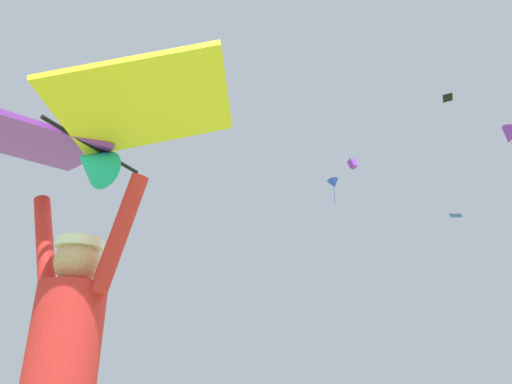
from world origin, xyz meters
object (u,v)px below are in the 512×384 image
at_px(kite_flyer_person, 60,378).
at_px(distant_kite_blue_mid_left, 334,184).
at_px(distant_kite_blue_mid_right, 456,215).
at_px(held_stunt_kite, 85,134).
at_px(distant_kite_purple_far_center, 510,136).
at_px(distant_kite_black_high_right, 447,98).
at_px(distant_kite_purple_low_right, 352,164).

bearing_deg(kite_flyer_person, distant_kite_blue_mid_left, 111.22).
height_order(distant_kite_blue_mid_left, distant_kite_blue_mid_right, distant_kite_blue_mid_left).
bearing_deg(held_stunt_kite, distant_kite_blue_mid_left, 111.19).
relative_size(distant_kite_purple_far_center, distant_kite_black_high_right, 5.51).
relative_size(kite_flyer_person, distant_kite_blue_mid_left, 0.93).
height_order(kite_flyer_person, held_stunt_kite, held_stunt_kite).
bearing_deg(distant_kite_blue_mid_right, distant_kite_black_high_right, -76.13).
relative_size(kite_flyer_person, held_stunt_kite, 0.98).
height_order(kite_flyer_person, distant_kite_purple_low_right, distant_kite_purple_low_right).
bearing_deg(distant_kite_purple_far_center, distant_kite_blue_mid_right, -120.04).
distance_m(distant_kite_purple_far_center, distant_kite_black_high_right, 12.40).
relative_size(distant_kite_blue_mid_left, distant_kite_black_high_right, 3.61).
distance_m(kite_flyer_person, distant_kite_purple_far_center, 33.40).
bearing_deg(distant_kite_blue_mid_right, distant_kite_blue_mid_left, 148.61).
relative_size(distant_kite_blue_mid_left, distant_kite_purple_far_center, 0.66).
height_order(kite_flyer_person, distant_kite_blue_mid_right, distant_kite_blue_mid_right).
relative_size(held_stunt_kite, distant_kite_purple_low_right, 2.12).
distance_m(distant_kite_blue_mid_right, distant_kite_purple_low_right, 14.73).
bearing_deg(distant_kite_blue_mid_left, distant_kite_blue_mid_right, -31.39).
relative_size(kite_flyer_person, distant_kite_purple_far_center, 0.61).
bearing_deg(kite_flyer_person, distant_kite_black_high_right, 92.02).
bearing_deg(kite_flyer_person, distant_kite_purple_low_right, 108.58).
bearing_deg(held_stunt_kite, distant_kite_purple_low_right, 108.55).
height_order(held_stunt_kite, distant_kite_blue_mid_right, distant_kite_blue_mid_right).
bearing_deg(held_stunt_kite, distant_kite_purple_far_center, 88.16).
distance_m(held_stunt_kite, distant_kite_purple_low_right, 37.82).
bearing_deg(distant_kite_blue_mid_left, held_stunt_kite, -68.81).
bearing_deg(distant_kite_purple_low_right, distant_kite_blue_mid_right, -42.94).
height_order(distant_kite_blue_mid_left, distant_kite_purple_low_right, distant_kite_purple_low_right).
distance_m(kite_flyer_person, distant_kite_purple_low_right, 38.31).
height_order(distant_kite_blue_mid_right, distant_kite_black_high_right, distant_kite_black_high_right).
relative_size(distant_kite_blue_mid_right, distant_kite_purple_far_center, 0.28).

